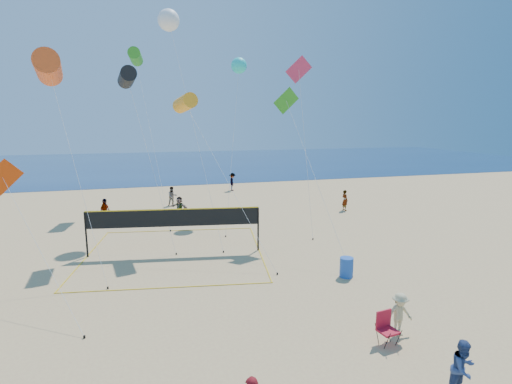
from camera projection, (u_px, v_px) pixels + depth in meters
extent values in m
cube|color=navy|center=(168.00, 163.00, 70.17)|extent=(140.00, 50.00, 0.03)
imported|color=navy|center=(463.00, 369.00, 11.01)|extent=(0.93, 0.79, 1.67)
imported|color=#C3B482|center=(400.00, 314.00, 14.17)|extent=(1.05, 0.64, 1.59)
imported|color=gray|center=(105.00, 212.00, 29.27)|extent=(0.92, 1.21, 1.92)
imported|color=gray|center=(179.00, 207.00, 31.11)|extent=(1.55, 1.39, 1.71)
imported|color=gray|center=(345.00, 200.00, 33.73)|extent=(0.52, 0.70, 1.76)
imported|color=gray|center=(172.00, 196.00, 35.58)|extent=(0.96, 0.81, 1.73)
imported|color=gray|center=(232.00, 182.00, 43.10)|extent=(0.97, 1.38, 1.94)
cube|color=#B31429|center=(388.00, 331.00, 13.57)|extent=(0.71, 0.66, 0.07)
cube|color=#B31429|center=(384.00, 319.00, 13.74)|extent=(0.63, 0.15, 0.63)
cylinder|color=black|center=(387.00, 342.00, 13.31)|extent=(0.07, 0.31, 0.81)
cylinder|color=black|center=(377.00, 336.00, 13.72)|extent=(0.07, 0.31, 0.81)
cylinder|color=black|center=(398.00, 339.00, 13.51)|extent=(0.07, 0.31, 0.81)
cylinder|color=black|center=(389.00, 333.00, 13.92)|extent=(0.07, 0.31, 0.81)
cylinder|color=#1B4DB1|center=(346.00, 267.00, 19.52)|extent=(0.83, 0.83, 0.98)
cylinder|color=black|center=(86.00, 235.00, 22.21)|extent=(0.10, 0.10, 2.58)
cylinder|color=black|center=(258.00, 229.00, 23.35)|extent=(0.10, 0.10, 2.58)
cube|color=black|center=(174.00, 218.00, 22.64)|extent=(9.57, 1.46, 0.97)
cube|color=yellow|center=(173.00, 209.00, 22.54)|extent=(9.57, 1.47, 0.06)
cube|color=yellow|center=(167.00, 288.00, 18.29)|extent=(9.77, 1.52, 0.02)
cube|color=yellow|center=(181.00, 230.00, 27.73)|extent=(9.77, 1.52, 0.02)
cylinder|color=#EF531C|center=(48.00, 68.00, 19.79)|extent=(1.65, 3.09, 1.61)
cylinder|color=silver|center=(77.00, 173.00, 18.99)|extent=(2.53, 4.31, 10.10)
cylinder|color=black|center=(108.00, 288.00, 18.19)|extent=(0.08, 0.08, 0.10)
cylinder|color=black|center=(127.00, 77.00, 23.05)|extent=(1.20, 2.26, 1.18)
cylinder|color=silver|center=(151.00, 165.00, 22.93)|extent=(2.27, 2.79, 9.97)
cylinder|color=black|center=(176.00, 254.00, 22.80)|extent=(0.08, 0.08, 0.10)
cylinder|color=#FFA11E|center=(185.00, 103.00, 23.85)|extent=(1.38, 2.32, 1.19)
cylinder|color=silver|center=(227.00, 181.00, 21.85)|extent=(3.65, 6.84, 8.54)
cylinder|color=black|center=(277.00, 274.00, 19.85)|extent=(0.08, 0.08, 0.10)
cube|color=#DE3D08|center=(2.00, 177.00, 18.31)|extent=(1.77, 0.25, 1.76)
cylinder|color=silver|center=(38.00, 247.00, 16.20)|extent=(4.02, 6.51, 4.96)
cylinder|color=black|center=(84.00, 337.00, 14.09)|extent=(0.08, 0.08, 0.10)
cube|color=green|center=(286.00, 101.00, 24.85)|extent=(1.71, 0.25, 1.69)
cylinder|color=silver|center=(315.00, 178.00, 22.17)|extent=(0.86, 7.56, 8.72)
cylinder|color=black|center=(352.00, 277.00, 19.48)|extent=(0.08, 0.08, 0.10)
cube|color=#D43055|center=(299.00, 70.00, 25.94)|extent=(1.79, 0.31, 1.77)
cylinder|color=silver|center=(306.00, 154.00, 25.78)|extent=(0.26, 2.45, 10.77)
cylinder|color=black|center=(313.00, 239.00, 25.63)|extent=(0.08, 0.08, 0.10)
sphere|color=white|center=(169.00, 20.00, 27.73)|extent=(1.98, 1.98, 1.50)
cylinder|color=silver|center=(194.00, 126.00, 25.45)|extent=(2.13, 8.12, 14.37)
cylinder|color=black|center=(223.00, 252.00, 23.17)|extent=(0.08, 0.08, 0.10)
sphere|color=#22DBD5|center=(239.00, 66.00, 31.43)|extent=(1.56, 1.56, 1.24)
cylinder|color=silver|center=(233.00, 143.00, 28.84)|extent=(2.62, 6.99, 11.76)
cylinder|color=black|center=(226.00, 236.00, 26.24)|extent=(0.08, 0.08, 0.10)
cylinder|color=green|center=(135.00, 57.00, 33.15)|extent=(1.22, 2.49, 1.31)
cylinder|color=silver|center=(151.00, 136.00, 30.34)|extent=(1.85, 8.85, 12.72)
cylinder|color=black|center=(170.00, 231.00, 27.53)|extent=(0.08, 0.08, 0.10)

